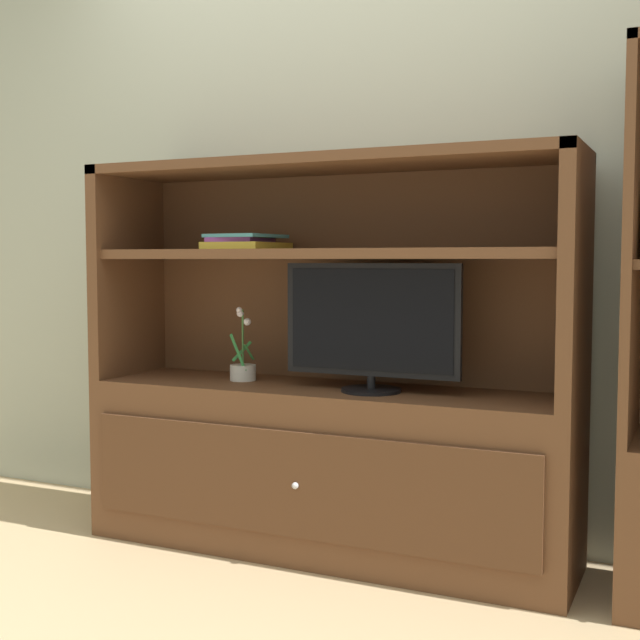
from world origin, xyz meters
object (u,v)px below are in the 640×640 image
magazine_stack (246,243)px  tv_monitor (371,325)px  media_console (326,426)px  potted_plant (243,367)px

magazine_stack → tv_monitor: bearing=-4.7°
media_console → magazine_stack: media_console is taller
tv_monitor → magazine_stack: magazine_stack is taller
potted_plant → magazine_stack: magazine_stack is taller
tv_monitor → media_console: bearing=166.9°
media_console → potted_plant: bearing=178.1°
media_console → potted_plant: size_ratio=6.36×
media_console → potted_plant: (-0.36, 0.01, 0.20)m
potted_plant → media_console: bearing=-1.9°
tv_monitor → potted_plant: 0.59m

